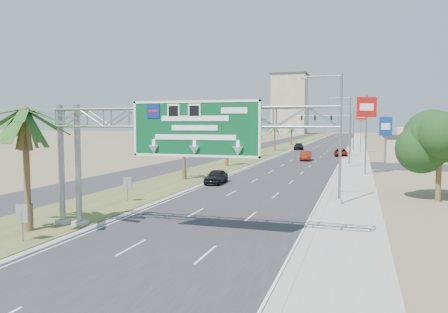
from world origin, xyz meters
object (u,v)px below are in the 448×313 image
at_px(car_mid_lane, 306,156).
at_px(car_right_lane, 341,153).
at_px(pole_sign_red_near, 367,112).
at_px(store_building, 444,150).
at_px(pole_sign_blue, 386,128).
at_px(car_left_lane, 216,177).
at_px(sign_gantry, 171,127).
at_px(car_far, 299,147).
at_px(palm_near, 25,112).
at_px(signal_mast, 339,131).
at_px(pole_sign_red_far, 361,120).

relative_size(car_mid_lane, car_right_lane, 0.94).
distance_m(car_right_lane, pole_sign_red_near, 31.07).
relative_size(store_building, pole_sign_blue, 2.41).
height_order(car_left_lane, car_mid_lane, car_mid_lane).
xyz_separation_m(sign_gantry, car_left_lane, (-4.21, 20.56, -5.32)).
bearing_deg(car_far, store_building, -47.30).
distance_m(palm_near, pole_sign_blue, 58.54).
bearing_deg(pole_sign_blue, car_mid_lane, -177.71).
bearing_deg(car_far, sign_gantry, -91.38).
height_order(car_right_lane, pole_sign_blue, pole_sign_blue).
relative_size(signal_mast, car_far, 1.96).
height_order(sign_gantry, palm_near, palm_near).
distance_m(palm_near, store_building, 66.04).
height_order(car_right_lane, car_far, car_far).
relative_size(car_left_lane, pole_sign_red_near, 0.45).
bearing_deg(pole_sign_red_far, pole_sign_red_near, -89.25).
distance_m(pole_sign_red_near, pole_sign_red_far, 41.80).
xyz_separation_m(car_far, pole_sign_red_far, (13.97, -6.45, 6.28)).
height_order(palm_near, car_mid_lane, palm_near).
bearing_deg(pole_sign_blue, car_left_lane, -119.63).
bearing_deg(car_left_lane, car_mid_lane, 78.17).
bearing_deg(car_far, car_mid_lane, -84.22).
bearing_deg(pole_sign_red_far, pole_sign_blue, -80.62).
distance_m(sign_gantry, car_right_lane, 63.70).
bearing_deg(pole_sign_red_near, palm_near, -118.20).
xyz_separation_m(palm_near, pole_sign_blue, (21.98, 54.23, -1.44)).
relative_size(palm_near, car_left_lane, 1.93).
height_order(signal_mast, car_far, signal_mast).
distance_m(car_left_lane, pole_sign_blue, 36.83).
bearing_deg(sign_gantry, pole_sign_blue, 75.18).
bearing_deg(pole_sign_red_near, sign_gantry, -107.84).
xyz_separation_m(car_mid_lane, car_right_lane, (5.27, 11.33, -0.08)).
height_order(sign_gantry, pole_sign_red_near, pole_sign_red_near).
relative_size(store_building, car_left_lane, 4.16).
bearing_deg(sign_gantry, car_left_lane, 101.57).
distance_m(car_right_lane, car_far, 20.99).
bearing_deg(car_right_lane, car_left_lane, -108.66).
distance_m(pole_sign_red_near, pole_sign_blue, 19.57).
bearing_deg(car_mid_lane, store_building, 8.21).
bearing_deg(sign_gantry, signal_mast, 84.26).
height_order(car_left_lane, car_right_lane, car_left_lane).
xyz_separation_m(sign_gantry, car_right_lane, (6.56, 63.14, -5.35)).
xyz_separation_m(store_building, car_left_lane, (-27.27, -35.51, -1.26)).
bearing_deg(car_mid_lane, car_right_lane, 62.16).
bearing_deg(signal_mast, car_right_lane, 73.28).
height_order(car_left_lane, pole_sign_blue, pole_sign_blue).
xyz_separation_m(car_far, pole_sign_blue, (17.70, -29.05, 4.73)).
relative_size(car_right_lane, pole_sign_blue, 0.69).
bearing_deg(palm_near, car_mid_lane, 80.05).
bearing_deg(pole_sign_red_far, store_building, -55.48).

